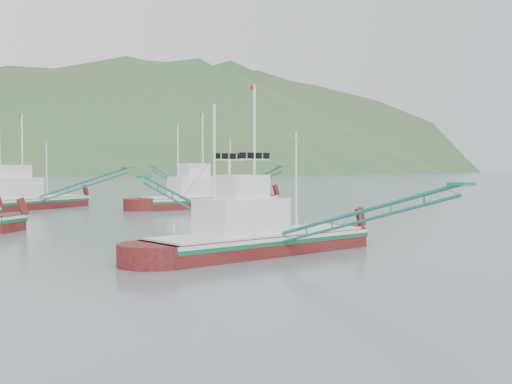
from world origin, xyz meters
TOP-DOWN VIEW (x-y plane):
  - ground at (0.00, 0.00)m, footprint 1200.00×1200.00m
  - main_boat at (-2.26, 2.82)m, footprint 13.62×24.26m
  - bg_boat_far at (-1.15, 47.38)m, footprint 16.85×26.25m
  - bg_boat_right at (16.15, 37.61)m, footprint 16.04×28.80m
  - headland_right at (240.00, 430.00)m, footprint 684.00×432.00m

SIDE VIEW (x-z plane):
  - ground at x=0.00m, z-range 0.00..0.00m
  - headland_right at x=240.00m, z-range -153.00..153.00m
  - main_boat at x=-2.26m, z-range -3.51..6.32m
  - bg_boat_right at x=16.15m, z-range -4.23..7.42m
  - bg_boat_far at x=-1.15m, z-range -3.32..8.00m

